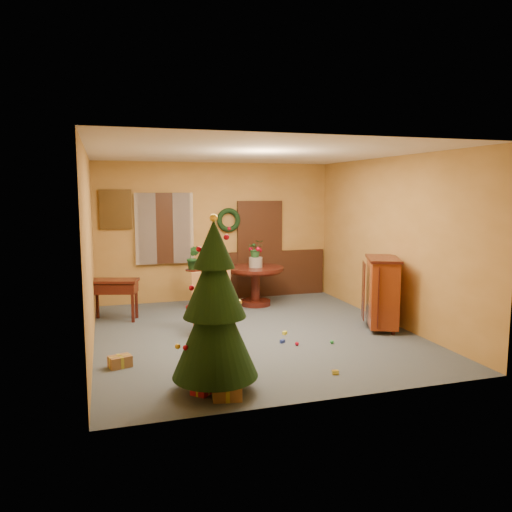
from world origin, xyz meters
name	(u,v)px	position (x,y,z in m)	size (l,w,h in m)	color
room_envelope	(226,247)	(0.21, 2.70, 1.12)	(5.50, 5.50, 5.50)	#353F4E
dining_table	(256,279)	(0.62, 1.93, 0.55)	(1.14, 1.14, 0.78)	black
urn	(256,262)	(0.62, 1.93, 0.88)	(0.28, 0.28, 0.20)	slate
centerpiece_plant	(256,249)	(0.62, 1.93, 1.16)	(0.32, 0.28, 0.35)	#1E4C23
chair_near	(206,301)	(-0.73, 0.28, 0.53)	(0.44, 0.44, 0.99)	#9E663F
chair_far	(218,283)	(-0.23, 1.67, 0.54)	(0.47, 0.47, 1.01)	#9E663F
guitar	(218,315)	(-0.63, -0.15, 0.39)	(0.33, 0.15, 0.77)	beige
plant_stand	(194,284)	(-0.64, 1.97, 0.49)	(0.31, 0.31, 0.79)	black
stand_plant	(193,257)	(-0.64, 1.97, 1.02)	(0.25, 0.21, 0.46)	#19471E
christmas_tree	(215,309)	(-1.11, -2.13, 0.98)	(1.00, 1.00, 2.06)	#382111
writing_desk	(114,290)	(-2.15, 1.53, 0.56)	(0.92, 0.63, 0.74)	black
sideboard	(382,291)	(2.15, -0.35, 0.65)	(0.84, 1.07, 1.21)	#58210A
gift_a	(227,392)	(-1.04, -2.40, 0.09)	(0.36, 0.29, 0.18)	brown
gift_b	(202,386)	(-1.28, -2.18, 0.10)	(0.28, 0.28, 0.20)	#A8162D
gift_c	(120,361)	(-2.15, -0.99, 0.08)	(0.33, 0.27, 0.15)	brown
gift_d	(219,375)	(-0.99, -1.80, 0.06)	(0.35, 0.23, 0.12)	#A8162D
toy_a	(282,341)	(0.27, -0.63, 0.03)	(0.08, 0.05, 0.05)	#233798
toy_b	(332,342)	(0.97, -0.90, 0.03)	(0.06, 0.06, 0.06)	green
toy_c	(285,333)	(0.46, -0.22, 0.03)	(0.08, 0.05, 0.05)	yellow
toy_d	(297,344)	(0.43, -0.83, 0.03)	(0.06, 0.06, 0.06)	#AF0B28
toy_e	(335,372)	(0.46, -2.06, 0.03)	(0.08, 0.05, 0.05)	yellow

